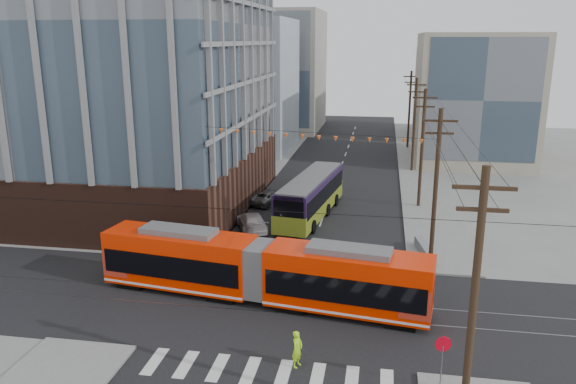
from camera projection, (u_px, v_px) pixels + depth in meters
name	position (u px, v px, depth m)	size (l,w,h in m)	color
ground	(279.00, 340.00, 29.36)	(160.00, 160.00, 0.00)	slate
office_building	(87.00, 50.00, 51.04)	(30.00, 25.00, 28.60)	#381E16
bg_bldg_nw_near	(228.00, 85.00, 79.21)	(18.00, 16.00, 18.00)	#8C99A5
bg_bldg_ne_near	(474.00, 99.00, 70.32)	(14.00, 14.00, 16.00)	gray
bg_bldg_nw_far	(275.00, 71.00, 97.48)	(16.00, 18.00, 20.00)	gray
bg_bldg_ne_far	(468.00, 93.00, 89.28)	(16.00, 16.00, 14.00)	#8C99A5
utility_pole_near	(473.00, 310.00, 20.83)	(0.30, 0.30, 11.00)	black
utility_pole_far	(409.00, 110.00, 79.80)	(0.30, 0.30, 11.00)	black
streetcar	(260.00, 270.00, 33.39)	(20.08, 2.82, 3.87)	red
city_bus	(311.00, 196.00, 49.55)	(2.85, 13.16, 3.73)	#221335
parked_car_silver	(237.00, 243.00, 41.46)	(1.41, 4.05, 1.33)	silver
parked_car_white	(252.00, 222.00, 46.18)	(2.04, 5.01, 1.46)	#BCB1B2
parked_car_grey	(269.00, 197.00, 53.55)	(2.16, 4.68, 1.30)	slate
pedestrian	(297.00, 349.00, 26.79)	(0.67, 0.44, 1.85)	#B1FF1C
stop_sign	(442.00, 365.00, 24.86)	(0.76, 0.76, 2.51)	#BF0115
jersey_barrier	(425.00, 251.00, 40.69)	(0.93, 4.14, 0.83)	slate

